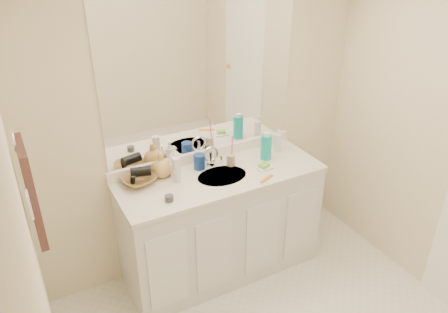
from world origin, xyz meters
TOP-DOWN VIEW (x-y plane):
  - wall_back at (0.00, 1.30)m, footprint 2.60×0.02m
  - wall_left at (-1.30, 0.00)m, footprint 0.02×2.60m
  - vanity_cabinet at (0.00, 1.02)m, footprint 1.50×0.55m
  - countertop at (0.00, 1.02)m, footprint 1.52×0.57m
  - backsplash at (0.00, 1.29)m, footprint 1.52×0.03m
  - sink_basin at (0.00, 1.00)m, footprint 0.37×0.37m
  - faucet at (0.00, 1.18)m, footprint 0.02×0.02m
  - mirror at (0.00, 1.29)m, footprint 1.48×0.01m
  - blue_mug at (-0.10, 1.18)m, footprint 0.09×0.09m
  - tan_cup at (0.13, 1.11)m, footprint 0.07×0.07m
  - toothbrush at (0.14, 1.11)m, footprint 0.02×0.04m
  - mouthwash_bottle at (0.42, 1.08)m, footprint 0.09×0.09m
  - clear_pump_bottle at (0.57, 1.14)m, footprint 0.06×0.06m
  - soap_dish at (0.32, 0.95)m, footprint 0.12×0.10m
  - green_soap at (0.32, 0.95)m, footprint 0.09×0.08m
  - orange_comb at (0.26, 0.81)m, footprint 0.14×0.08m
  - dark_jar at (-0.46, 0.88)m, footprint 0.07×0.07m
  - extra_white_bottle at (-0.31, 1.09)m, footprint 0.07×0.07m
  - soap_bottle_white at (-0.26, 1.24)m, footprint 0.08×0.08m
  - soap_bottle_cream at (-0.31, 1.20)m, footprint 0.08×0.08m
  - soap_bottle_yellow at (-0.38, 1.21)m, footprint 0.20×0.20m
  - wicker_basket at (-0.56, 1.19)m, footprint 0.28×0.28m
  - hair_dryer at (-0.54, 1.19)m, footprint 0.15×0.10m
  - towel_ring at (-1.27, 0.77)m, footprint 0.01×0.11m
  - hand_towel at (-1.25, 0.77)m, footprint 0.04×0.32m
  - switch_plate at (-1.27, 0.57)m, footprint 0.01×0.08m

SIDE VIEW (x-z plane):
  - vanity_cabinet at x=0.00m, z-range 0.00..0.85m
  - countertop at x=0.00m, z-range 0.85..0.88m
  - sink_basin at x=0.00m, z-range 0.86..0.88m
  - orange_comb at x=0.26m, z-range 0.88..0.89m
  - soap_dish at x=0.32m, z-range 0.88..0.89m
  - dark_jar at x=-0.46m, z-range 0.88..0.92m
  - green_soap at x=0.32m, z-range 0.89..0.92m
  - wicker_basket at x=-0.56m, z-range 0.88..0.94m
  - backsplash at x=0.00m, z-range 0.88..0.96m
  - tan_cup at x=0.13m, z-range 0.88..0.97m
  - faucet at x=0.00m, z-range 0.88..0.99m
  - blue_mug at x=-0.10m, z-range 0.88..1.00m
  - clear_pump_bottle at x=0.57m, z-range 0.88..1.02m
  - soap_bottle_cream at x=-0.31m, z-range 0.88..1.03m
  - hair_dryer at x=-0.54m, z-range 0.94..1.00m
  - extra_white_bottle at x=-0.31m, z-range 0.88..1.06m
  - soap_bottle_yellow at x=-0.38m, z-range 0.88..1.07m
  - soap_bottle_white at x=-0.26m, z-range 0.88..1.07m
  - mouthwash_bottle at x=0.42m, z-range 0.88..1.08m
  - toothbrush at x=0.14m, z-range 0.93..1.13m
  - wall_back at x=0.00m, z-range 0.00..2.40m
  - wall_left at x=-1.30m, z-range 0.00..2.40m
  - hand_towel at x=-1.25m, z-range 0.98..1.52m
  - switch_plate at x=-1.27m, z-range 1.24..1.36m
  - towel_ring at x=-1.27m, z-range 1.49..1.61m
  - mirror at x=0.00m, z-range 0.96..2.16m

